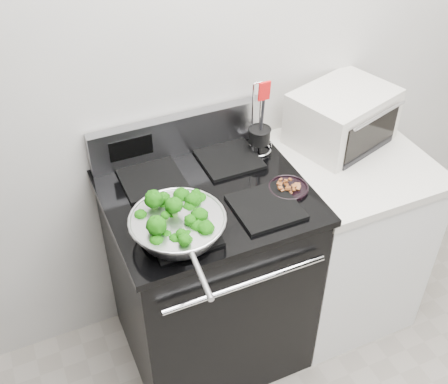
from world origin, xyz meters
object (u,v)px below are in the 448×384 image
gas_range (209,274)px  utensil_holder (259,139)px  skillet (178,225)px  toaster_oven (342,117)px  bacon_plate (288,186)px

gas_range → utensil_holder: utensil_holder is taller
gas_range → skillet: bearing=-135.2°
gas_range → skillet: size_ratio=2.05×
utensil_holder → toaster_oven: utensil_holder is taller
utensil_holder → toaster_oven: (0.39, -0.03, 0.03)m
skillet → toaster_oven: 0.94m
utensil_holder → gas_range: bearing=-152.3°
utensil_holder → toaster_oven: 0.39m
skillet → utensil_holder: 0.62m
gas_range → toaster_oven: 0.91m
gas_range → bacon_plate: size_ratio=7.08×
skillet → toaster_oven: bearing=24.7°
gas_range → toaster_oven: (0.70, 0.14, 0.55)m
utensil_holder → bacon_plate: bearing=-94.0°
bacon_plate → toaster_oven: (0.40, 0.25, 0.07)m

